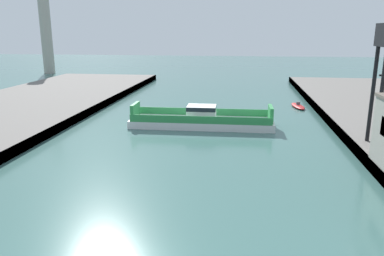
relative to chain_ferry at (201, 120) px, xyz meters
The scene contains 3 objects.
chain_ferry is the anchor object (origin of this frame).
moored_boat_near_left 23.40m from the chain_ferry, 45.41° to the left, with size 2.65×6.38×1.05m.
smokestack_distant_a 89.49m from the chain_ferry, 131.85° to the left, with size 3.85×3.85×30.23m.
Camera 1 is at (6.10, -19.14, 13.95)m, focal length 35.11 mm.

